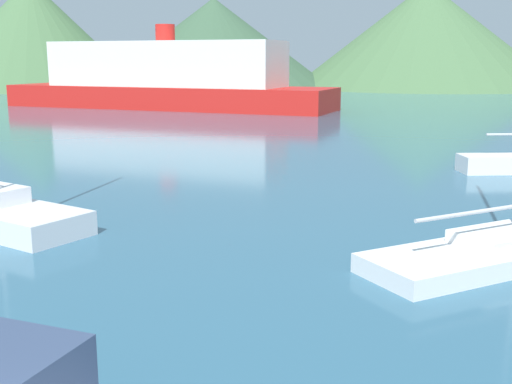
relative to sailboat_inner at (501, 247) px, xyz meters
name	(u,v)px	position (x,y,z in m)	size (l,w,h in m)	color
sailboat_inner	(501,247)	(0.00, 0.00, 0.00)	(7.19, 6.11, 10.97)	white
ferry_distant	(166,79)	(-22.16, 46.01, 2.47)	(34.11, 14.73, 8.04)	red
hill_west	(33,35)	(-54.92, 82.35, 8.10)	(34.35, 34.35, 16.95)	#476B42
hill_central	(214,43)	(-27.64, 92.35, 6.93)	(39.74, 39.74, 14.62)	#38563D
hill_east	(425,36)	(7.32, 97.06, 8.09)	(43.94, 43.94, 16.93)	#476B42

